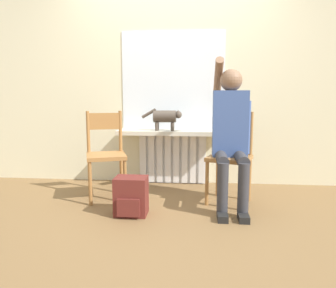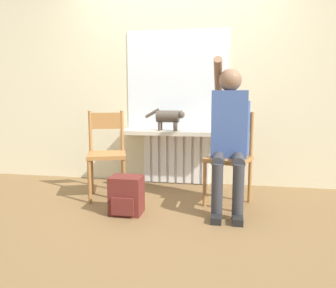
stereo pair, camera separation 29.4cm
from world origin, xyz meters
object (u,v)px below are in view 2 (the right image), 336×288
(chair_right, at_px, (230,156))
(cat, at_px, (169,117))
(chair_left, at_px, (107,152))
(backpack, at_px, (126,195))
(person, at_px, (229,131))

(chair_right, distance_m, cat, 0.95)
(chair_left, xyz_separation_m, backpack, (0.36, -0.47, -0.31))
(chair_left, xyz_separation_m, chair_right, (1.29, -0.00, 0.00))
(chair_right, xyz_separation_m, cat, (-0.71, 0.51, 0.35))
(chair_left, bearing_deg, backpack, -72.21)
(chair_left, bearing_deg, chair_right, -19.74)
(chair_left, bearing_deg, person, -24.50)
(cat, xyz_separation_m, backpack, (-0.21, -0.99, -0.66))
(chair_left, height_order, backpack, chair_left)
(chair_right, distance_m, person, 0.29)
(cat, relative_size, backpack, 1.36)
(person, bearing_deg, cat, 138.36)
(chair_left, bearing_deg, cat, 21.93)
(person, bearing_deg, backpack, -158.07)
(person, bearing_deg, chair_right, 82.84)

